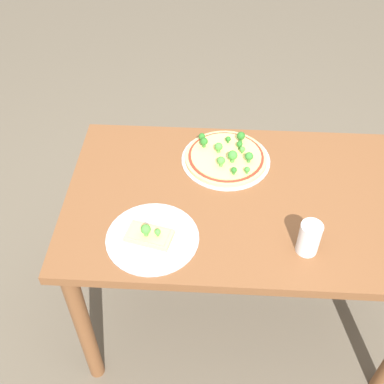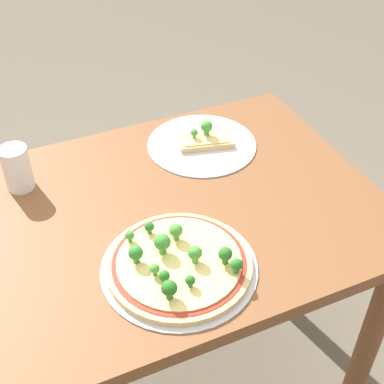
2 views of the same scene
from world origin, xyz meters
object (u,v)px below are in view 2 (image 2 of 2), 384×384
at_px(dining_table, 119,255).
at_px(pizza_tray_slice, 203,142).
at_px(pizza_tray_whole, 179,263).
at_px(drinking_cup, 17,168).

height_order(dining_table, pizza_tray_slice, pizza_tray_slice).
xyz_separation_m(dining_table, pizza_tray_slice, (-0.32, -0.20, 0.12)).
bearing_deg(pizza_tray_whole, dining_table, -66.52).
xyz_separation_m(dining_table, pizza_tray_whole, (-0.08, 0.19, 0.12)).
relative_size(dining_table, pizza_tray_slice, 4.25).
height_order(dining_table, drinking_cup, drinking_cup).
bearing_deg(dining_table, pizza_tray_whole, 113.48).
height_order(pizza_tray_slice, drinking_cup, drinking_cup).
bearing_deg(drinking_cup, pizza_tray_slice, 177.94).
relative_size(dining_table, drinking_cup, 11.09).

